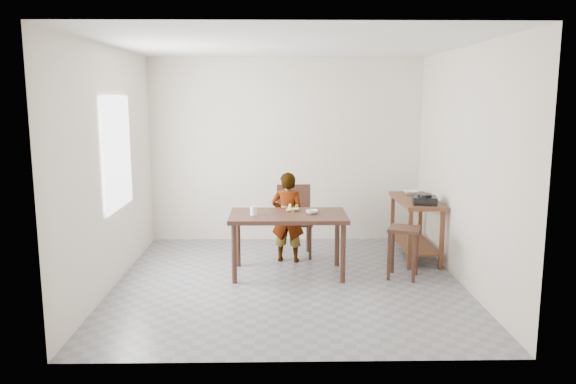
{
  "coord_description": "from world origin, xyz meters",
  "views": [
    {
      "loc": [
        -0.13,
        -6.29,
        2.15
      ],
      "look_at": [
        0.0,
        0.4,
        1.0
      ],
      "focal_mm": 35.0,
      "sensor_mm": 36.0,
      "label": 1
    }
  ],
  "objects_px": {
    "dining_chair": "(294,222)",
    "stool": "(403,253)",
    "child": "(288,217)",
    "dining_table": "(288,244)",
    "prep_counter": "(415,228)"
  },
  "relations": [
    {
      "from": "child",
      "to": "prep_counter",
      "type": "bearing_deg",
      "value": -164.11
    },
    {
      "from": "child",
      "to": "dining_table",
      "type": "bearing_deg",
      "value": 100.49
    },
    {
      "from": "dining_chair",
      "to": "stool",
      "type": "bearing_deg",
      "value": -38.52
    },
    {
      "from": "stool",
      "to": "dining_chair",
      "type": "bearing_deg",
      "value": 143.19
    },
    {
      "from": "child",
      "to": "stool",
      "type": "bearing_deg",
      "value": 163.35
    },
    {
      "from": "prep_counter",
      "to": "child",
      "type": "distance_m",
      "value": 1.73
    },
    {
      "from": "dining_table",
      "to": "child",
      "type": "distance_m",
      "value": 0.59
    },
    {
      "from": "dining_table",
      "to": "child",
      "type": "bearing_deg",
      "value": 89.65
    },
    {
      "from": "dining_table",
      "to": "stool",
      "type": "height_order",
      "value": "dining_table"
    },
    {
      "from": "child",
      "to": "stool",
      "type": "distance_m",
      "value": 1.56
    },
    {
      "from": "stool",
      "to": "child",
      "type": "bearing_deg",
      "value": 152.51
    },
    {
      "from": "prep_counter",
      "to": "dining_chair",
      "type": "bearing_deg",
      "value": 176.92
    },
    {
      "from": "dining_table",
      "to": "dining_chair",
      "type": "distance_m",
      "value": 0.8
    },
    {
      "from": "prep_counter",
      "to": "stool",
      "type": "xyz_separation_m",
      "value": [
        -0.35,
        -0.86,
        -0.09
      ]
    },
    {
      "from": "dining_table",
      "to": "prep_counter",
      "type": "distance_m",
      "value": 1.86
    }
  ]
}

